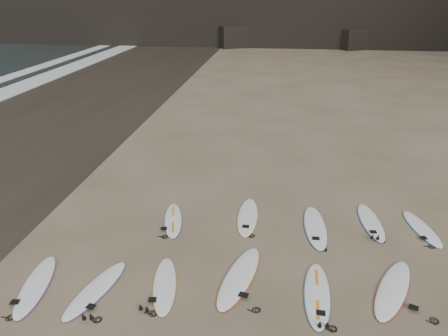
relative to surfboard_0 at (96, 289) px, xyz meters
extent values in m
plane|color=#897559|center=(4.00, 0.98, -0.04)|extent=(240.00, 240.00, 0.00)
cube|color=#383026|center=(-9.00, 10.98, -0.04)|extent=(12.00, 200.00, 0.01)
cube|color=black|center=(12.00, 45.98, 1.12)|extent=(4.23, 4.46, 2.33)
cube|color=black|center=(-2.00, 45.98, 1.20)|extent=(4.49, 4.76, 2.49)
ellipsoid|color=white|center=(0.00, 0.00, 0.00)|extent=(1.11, 2.45, 0.09)
ellipsoid|color=white|center=(1.60, 0.38, 0.00)|extent=(1.00, 2.34, 0.08)
ellipsoid|color=white|center=(3.39, 0.93, 0.01)|extent=(1.25, 2.82, 0.10)
ellipsoid|color=white|center=(5.28, 0.49, 0.00)|extent=(0.71, 2.51, 0.09)
ellipsoid|color=white|center=(7.11, 0.92, 0.00)|extent=(1.63, 2.66, 0.09)
ellipsoid|color=white|center=(1.05, 3.54, 0.00)|extent=(1.01, 2.26, 0.08)
ellipsoid|color=white|center=(3.35, 4.06, 0.00)|extent=(0.62, 2.52, 0.09)
ellipsoid|color=white|center=(5.44, 3.66, 0.00)|extent=(0.75, 2.65, 0.09)
ellipsoid|color=white|center=(7.16, 4.19, 0.00)|extent=(0.75, 2.42, 0.09)
ellipsoid|color=white|center=(8.62, 3.99, 0.00)|extent=(0.96, 2.27, 0.08)
ellipsoid|color=white|center=(-1.52, -0.04, 0.00)|extent=(1.03, 2.54, 0.09)
camera|label=1|loc=(4.15, -8.11, 6.74)|focal=35.00mm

